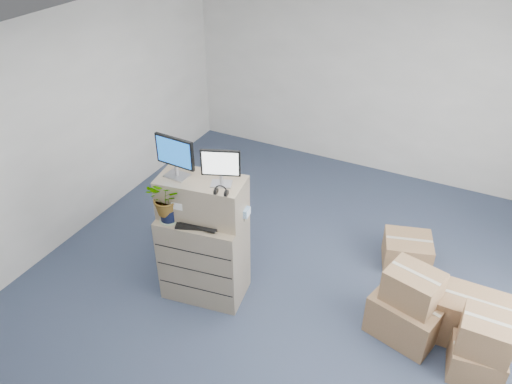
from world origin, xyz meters
TOP-DOWN VIEW (x-y plane):
  - ground at (0.00, 0.00)m, footprint 7.00×7.00m
  - wall_back at (0.00, 3.51)m, footprint 6.00×0.02m
  - filing_cabinet_lower at (-0.89, -0.07)m, footprint 0.95×0.66m
  - filing_cabinet_upper at (-0.90, -0.02)m, footprint 0.94×0.57m
  - monitor_left at (-1.14, -0.08)m, footprint 0.44×0.18m
  - monitor_right at (-0.66, -0.01)m, footprint 0.37×0.21m
  - headphones at (-0.58, -0.16)m, footprint 0.13×0.03m
  - keyboard at (-0.84, -0.19)m, footprint 0.50×0.34m
  - mouse at (-0.51, -0.13)m, footprint 0.11×0.09m
  - water_bottle at (-0.81, 0.02)m, footprint 0.06×0.06m
  - phone_dock at (-0.94, -0.02)m, footprint 0.06×0.05m
  - external_drive at (-0.57, 0.09)m, footprint 0.23×0.21m
  - tissue_box at (-0.54, 0.09)m, footprint 0.24×0.14m
  - potted_plant at (-1.16, -0.25)m, footprint 0.37×0.41m
  - office_chair at (-1.20, 0.55)m, footprint 0.98×0.96m
  - cardboard_boxes at (1.54, 0.51)m, footprint 1.53×1.86m

SIDE VIEW (x-z plane):
  - ground at x=0.00m, z-range 0.00..0.00m
  - cardboard_boxes at x=1.54m, z-range -0.11..0.71m
  - office_chair at x=-1.20m, z-range 0.00..0.75m
  - filing_cabinet_lower at x=-0.89m, z-range 0.00..1.03m
  - keyboard at x=-0.84m, z-range 1.03..1.05m
  - mouse at x=-0.51m, z-range 1.03..1.06m
  - external_drive at x=-0.57m, z-range 1.03..1.08m
  - phone_dock at x=-0.94m, z-range 1.01..1.13m
  - tissue_box at x=-0.54m, z-range 1.08..1.17m
  - water_bottle at x=-0.81m, z-range 1.03..1.25m
  - filing_cabinet_upper at x=-0.90m, z-range 1.03..1.47m
  - potted_plant at x=-1.16m, z-range 1.06..1.45m
  - wall_back at x=0.00m, z-range 0.00..2.80m
  - headphones at x=-0.58m, z-range 1.44..1.57m
  - monitor_right at x=-0.66m, z-range 1.49..1.87m
  - monitor_left at x=-1.14m, z-range 1.50..1.93m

